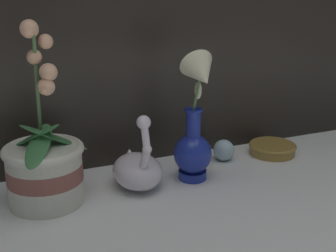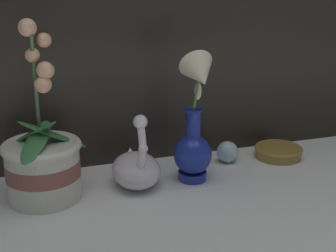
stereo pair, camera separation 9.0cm
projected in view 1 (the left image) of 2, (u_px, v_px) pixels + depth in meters
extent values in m
plane|color=silver|center=(199.00, 199.00, 1.13)|extent=(2.80, 2.80, 0.00)
cylinder|color=beige|center=(45.00, 175.00, 1.09)|extent=(0.17, 0.17, 0.14)
cylinder|color=brown|center=(45.00, 172.00, 1.09)|extent=(0.18, 0.18, 0.04)
torus|color=beige|center=(43.00, 150.00, 1.07)|extent=(0.19, 0.19, 0.02)
cylinder|color=#4C6B3D|center=(37.00, 90.00, 1.02)|extent=(0.01, 0.05, 0.26)
ellipsoid|color=#38703D|center=(55.00, 138.00, 1.08)|extent=(0.17, 0.08, 0.10)
ellipsoid|color=#38703D|center=(32.00, 138.00, 1.08)|extent=(0.15, 0.16, 0.10)
ellipsoid|color=#38703D|center=(39.00, 145.00, 1.03)|extent=(0.11, 0.18, 0.06)
sphere|color=#E5A87F|center=(29.00, 29.00, 0.97)|extent=(0.04, 0.04, 0.04)
sphere|color=#E5A87F|center=(46.00, 41.00, 1.01)|extent=(0.03, 0.03, 0.03)
sphere|color=#E5A87F|center=(34.00, 57.00, 1.00)|extent=(0.03, 0.03, 0.03)
sphere|color=#E5A87F|center=(48.00, 72.00, 0.99)|extent=(0.04, 0.04, 0.04)
sphere|color=#E5A87F|center=(46.00, 87.00, 0.99)|extent=(0.04, 0.04, 0.04)
ellipsoid|color=white|center=(138.00, 171.00, 1.18)|extent=(0.12, 0.16, 0.09)
cone|color=white|center=(130.00, 158.00, 1.22)|extent=(0.06, 0.07, 0.07)
cylinder|color=white|center=(145.00, 159.00, 1.11)|extent=(0.02, 0.05, 0.07)
sphere|color=white|center=(147.00, 149.00, 1.09)|extent=(0.02, 0.02, 0.02)
cylinder|color=white|center=(145.00, 136.00, 1.08)|extent=(0.02, 0.04, 0.07)
sphere|color=white|center=(144.00, 122.00, 1.08)|extent=(0.03, 0.03, 0.03)
cylinder|color=navy|center=(192.00, 174.00, 1.23)|extent=(0.07, 0.07, 0.02)
ellipsoid|color=navy|center=(193.00, 154.00, 1.22)|extent=(0.10, 0.10, 0.10)
cylinder|color=navy|center=(193.00, 124.00, 1.19)|extent=(0.04, 0.04, 0.07)
torus|color=navy|center=(194.00, 110.00, 1.18)|extent=(0.05, 0.05, 0.01)
cylinder|color=#567A47|center=(196.00, 96.00, 1.15)|extent=(0.01, 0.04, 0.08)
cone|color=beige|center=(202.00, 73.00, 1.11)|extent=(0.08, 0.11, 0.11)
ellipsoid|color=beige|center=(198.00, 90.00, 1.16)|extent=(0.02, 0.02, 0.04)
sphere|color=silver|center=(224.00, 150.00, 1.35)|extent=(0.06, 0.06, 0.06)
cylinder|color=olive|center=(272.00, 149.00, 1.40)|extent=(0.13, 0.13, 0.03)
torus|color=olive|center=(273.00, 146.00, 1.39)|extent=(0.14, 0.14, 0.01)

